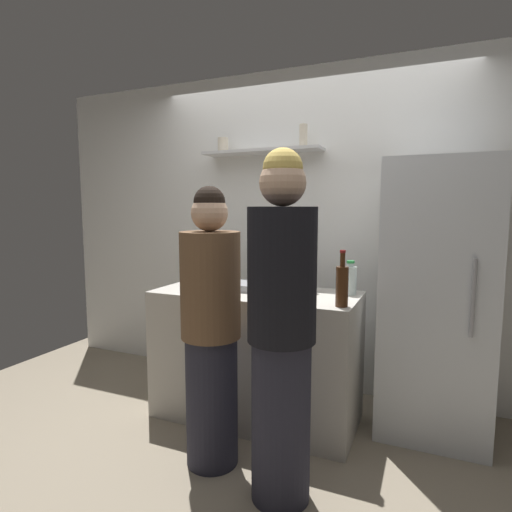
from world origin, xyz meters
TOP-DOWN VIEW (x-y plane):
  - ground_plane at (0.00, 0.00)m, footprint 5.28×5.28m
  - back_wall_assembly at (-0.00, 1.25)m, footprint 4.80×0.32m
  - refrigerator at (1.02, 0.85)m, footprint 0.68×0.69m
  - counter at (-0.14, 0.53)m, footprint 1.41×0.63m
  - baking_pan at (-0.22, 0.57)m, footprint 0.34×0.24m
  - utensil_holder at (0.22, 0.64)m, footprint 0.09×0.09m
  - wine_bottle_pale_glass at (-0.57, 0.63)m, footprint 0.07×0.07m
  - wine_bottle_amber_glass at (0.50, 0.33)m, footprint 0.07×0.07m
  - water_bottle_plastic at (0.48, 0.69)m, footprint 0.08×0.08m
  - person_brown_jacket at (-0.16, -0.07)m, footprint 0.34×0.34m
  - person_blonde at (0.31, -0.19)m, footprint 0.34×0.34m

SIDE VIEW (x-z plane):
  - ground_plane at x=0.00m, z-range 0.00..0.00m
  - counter at x=-0.14m, z-range 0.00..0.91m
  - person_brown_jacket at x=-0.16m, z-range -0.01..1.60m
  - person_blonde at x=0.31m, z-range 0.00..1.77m
  - refrigerator at x=1.02m, z-range 0.00..1.79m
  - baking_pan at x=-0.22m, z-range 0.91..0.96m
  - utensil_holder at x=0.22m, z-range 0.86..1.09m
  - water_bottle_plastic at x=0.48m, z-range 0.90..1.13m
  - wine_bottle_pale_glass at x=-0.57m, z-range 0.87..1.17m
  - wine_bottle_amber_glass at x=0.50m, z-range 0.87..1.21m
  - back_wall_assembly at x=0.00m, z-range 0.00..2.60m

